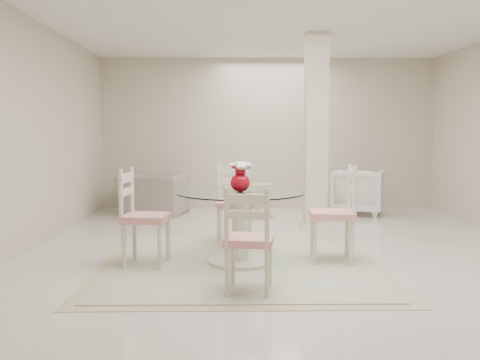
{
  "coord_description": "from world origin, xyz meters",
  "views": [
    {
      "loc": [
        -0.65,
        -5.7,
        1.32
      ],
      "look_at": [
        -0.57,
        -0.38,
        0.85
      ],
      "focal_mm": 38.0,
      "sensor_mm": 36.0,
      "label": 1
    }
  ],
  "objects_px": {
    "column": "(316,133)",
    "dining_chair_east": "(339,206)",
    "recliner_taupe": "(154,194)",
    "side_table": "(257,202)",
    "dining_chair_west": "(139,209)",
    "dining_table": "(240,228)",
    "red_vase": "(241,177)",
    "dining_chair_south": "(248,232)",
    "armchair_white": "(358,192)",
    "dining_chair_north": "(234,196)"
  },
  "relations": [
    {
      "from": "column",
      "to": "armchair_white",
      "type": "distance_m",
      "value": 2.01
    },
    {
      "from": "column",
      "to": "dining_chair_north",
      "type": "relative_size",
      "value": 2.46
    },
    {
      "from": "red_vase",
      "to": "dining_chair_east",
      "type": "xyz_separation_m",
      "value": [
        1.02,
        0.05,
        -0.31
      ]
    },
    {
      "from": "red_vase",
      "to": "dining_chair_west",
      "type": "relative_size",
      "value": 0.28
    },
    {
      "from": "recliner_taupe",
      "to": "armchair_white",
      "type": "xyz_separation_m",
      "value": [
        3.44,
        -0.0,
        0.04
      ]
    },
    {
      "from": "dining_chair_east",
      "to": "dining_chair_south",
      "type": "distance_m",
      "value": 1.44
    },
    {
      "from": "armchair_white",
      "to": "dining_chair_south",
      "type": "bearing_deg",
      "value": 86.14
    },
    {
      "from": "dining_table",
      "to": "column",
      "type": "bearing_deg",
      "value": 60.33
    },
    {
      "from": "column",
      "to": "dining_chair_east",
      "type": "xyz_separation_m",
      "value": [
        -0.05,
        -1.82,
        -0.76
      ]
    },
    {
      "from": "column",
      "to": "armchair_white",
      "type": "xyz_separation_m",
      "value": [
        0.97,
        1.47,
        -0.98
      ]
    },
    {
      "from": "dining_chair_west",
      "to": "dining_table",
      "type": "bearing_deg",
      "value": -81.14
    },
    {
      "from": "dining_chair_south",
      "to": "column",
      "type": "bearing_deg",
      "value": -101.15
    },
    {
      "from": "column",
      "to": "dining_chair_east",
      "type": "height_order",
      "value": "column"
    },
    {
      "from": "dining_chair_west",
      "to": "dining_chair_south",
      "type": "bearing_deg",
      "value": -125.99
    },
    {
      "from": "side_table",
      "to": "dining_chair_north",
      "type": "bearing_deg",
      "value": -100.96
    },
    {
      "from": "dining_chair_south",
      "to": "dining_chair_west",
      "type": "bearing_deg",
      "value": -33.64
    },
    {
      "from": "armchair_white",
      "to": "recliner_taupe",
      "type": "bearing_deg",
      "value": 20.61
    },
    {
      "from": "dining_chair_west",
      "to": "side_table",
      "type": "xyz_separation_m",
      "value": [
        1.34,
        3.08,
        -0.33
      ]
    },
    {
      "from": "dining_chair_east",
      "to": "dining_chair_south",
      "type": "xyz_separation_m",
      "value": [
        -0.97,
        -1.06,
        -0.07
      ]
    },
    {
      "from": "dining_chair_south",
      "to": "side_table",
      "type": "relative_size",
      "value": 1.84
    },
    {
      "from": "dining_table",
      "to": "dining_chair_south",
      "type": "bearing_deg",
      "value": -87.16
    },
    {
      "from": "dining_table",
      "to": "recliner_taupe",
      "type": "height_order",
      "value": "dining_table"
    },
    {
      "from": "recliner_taupe",
      "to": "dining_chair_south",
      "type": "bearing_deg",
      "value": 121.67
    },
    {
      "from": "dining_chair_north",
      "to": "dining_chair_west",
      "type": "height_order",
      "value": "dining_chair_north"
    },
    {
      "from": "red_vase",
      "to": "dining_chair_north",
      "type": "xyz_separation_m",
      "value": [
        -0.07,
        1.02,
        -0.32
      ]
    },
    {
      "from": "dining_table",
      "to": "dining_chair_east",
      "type": "bearing_deg",
      "value": 2.93
    },
    {
      "from": "dining_chair_west",
      "to": "side_table",
      "type": "bearing_deg",
      "value": -17.65
    },
    {
      "from": "dining_chair_north",
      "to": "side_table",
      "type": "relative_size",
      "value": 2.04
    },
    {
      "from": "dining_chair_west",
      "to": "recliner_taupe",
      "type": "height_order",
      "value": "dining_chair_west"
    },
    {
      "from": "dining_chair_east",
      "to": "dining_chair_west",
      "type": "bearing_deg",
      "value": -81.43
    },
    {
      "from": "red_vase",
      "to": "armchair_white",
      "type": "distance_m",
      "value": 3.96
    },
    {
      "from": "side_table",
      "to": "dining_chair_south",
      "type": "bearing_deg",
      "value": -93.89
    },
    {
      "from": "dining_table",
      "to": "armchair_white",
      "type": "xyz_separation_m",
      "value": [
        2.04,
        3.35,
        -0.01
      ]
    },
    {
      "from": "dining_chair_east",
      "to": "dining_chair_north",
      "type": "xyz_separation_m",
      "value": [
        -1.08,
        0.97,
        -0.01
      ]
    },
    {
      "from": "dining_chair_east",
      "to": "armchair_white",
      "type": "height_order",
      "value": "dining_chair_east"
    },
    {
      "from": "recliner_taupe",
      "to": "side_table",
      "type": "xyz_separation_m",
      "value": [
        1.72,
        -0.33,
        -0.08
      ]
    },
    {
      "from": "dining_chair_north",
      "to": "dining_chair_south",
      "type": "distance_m",
      "value": 2.04
    },
    {
      "from": "recliner_taupe",
      "to": "dining_chair_west",
      "type": "bearing_deg",
      "value": 109.67
    },
    {
      "from": "red_vase",
      "to": "dining_chair_east",
      "type": "relative_size",
      "value": 0.27
    },
    {
      "from": "red_vase",
      "to": "side_table",
      "type": "bearing_deg",
      "value": 83.95
    },
    {
      "from": "dining_table",
      "to": "recliner_taupe",
      "type": "bearing_deg",
      "value": 112.64
    },
    {
      "from": "armchair_white",
      "to": "side_table",
      "type": "height_order",
      "value": "armchair_white"
    },
    {
      "from": "dining_chair_east",
      "to": "armchair_white",
      "type": "relative_size",
      "value": 1.36
    },
    {
      "from": "dining_chair_east",
      "to": "column",
      "type": "bearing_deg",
      "value": -175.89
    },
    {
      "from": "dining_chair_south",
      "to": "armchair_white",
      "type": "distance_m",
      "value": 4.79
    },
    {
      "from": "red_vase",
      "to": "dining_chair_north",
      "type": "height_order",
      "value": "dining_chair_north"
    },
    {
      "from": "dining_table",
      "to": "dining_chair_west",
      "type": "distance_m",
      "value": 1.04
    },
    {
      "from": "dining_table",
      "to": "red_vase",
      "type": "relative_size",
      "value": 4.22
    },
    {
      "from": "red_vase",
      "to": "recliner_taupe",
      "type": "distance_m",
      "value": 3.68
    },
    {
      "from": "armchair_white",
      "to": "dining_table",
      "type": "bearing_deg",
      "value": 79.31
    }
  ]
}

